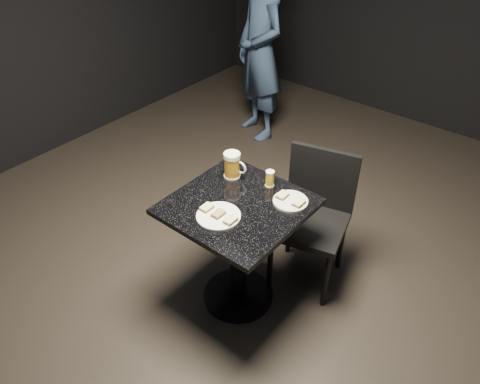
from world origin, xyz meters
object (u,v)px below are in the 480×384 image
(plate_large, at_px, (218,216))
(table, at_px, (238,237))
(patron, at_px, (260,51))
(beer_tumbler, at_px, (270,178))
(plate_small, at_px, (290,201))
(beer_mug, at_px, (233,165))
(chair, at_px, (314,211))

(plate_large, distance_m, table, 0.29)
(plate_large, bearing_deg, table, 87.39)
(patron, bearing_deg, table, -33.34)
(table, distance_m, beer_tumbler, 0.38)
(patron, height_order, table, patron)
(patron, bearing_deg, beer_tumbler, -28.47)
(patron, bearing_deg, plate_small, -25.58)
(plate_small, height_order, table, plate_small)
(table, bearing_deg, patron, 123.98)
(plate_small, xyz_separation_m, beer_mug, (-0.40, -0.01, 0.07))
(beer_tumbler, bearing_deg, plate_small, -16.96)
(plate_large, xyz_separation_m, chair, (0.22, 0.64, -0.26))
(beer_mug, bearing_deg, plate_small, 1.25)
(table, xyz_separation_m, chair, (0.21, 0.48, -0.01))
(table, distance_m, chair, 0.53)
(plate_large, distance_m, chair, 0.72)
(beer_mug, bearing_deg, table, -44.14)
(plate_large, xyz_separation_m, beer_mug, (-0.18, 0.34, 0.07))
(table, relative_size, beer_mug, 4.75)
(patron, xyz_separation_m, beer_tumbler, (1.23, -1.52, -0.02))
(beer_mug, xyz_separation_m, chair, (0.40, 0.30, -0.33))
(beer_tumbler, bearing_deg, plate_large, -95.61)
(table, bearing_deg, beer_tumbler, 82.59)
(plate_large, relative_size, beer_mug, 1.49)
(patron, distance_m, chair, 1.94)
(patron, bearing_deg, beer_mug, -35.01)
(plate_small, distance_m, beer_mug, 0.41)
(plate_large, relative_size, chair, 0.27)
(patron, relative_size, chair, 1.86)
(chair, bearing_deg, plate_small, -89.63)
(plate_large, distance_m, beer_mug, 0.39)
(plate_small, height_order, beer_mug, beer_mug)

